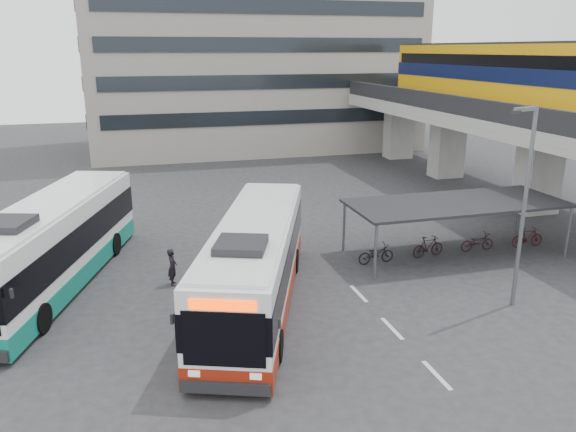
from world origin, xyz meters
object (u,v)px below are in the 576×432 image
object	(u,v)px
pedestrian	(172,267)
lamp_post	(524,197)
bus_teal	(52,245)
bus_main	(255,264)

from	to	relation	value
pedestrian	lamp_post	distance (m)	13.69
bus_teal	pedestrian	bearing A→B (deg)	1.75
pedestrian	bus_teal	bearing A→B (deg)	82.12
bus_teal	lamp_post	distance (m)	18.18
lamp_post	bus_main	bearing A→B (deg)	148.27
bus_main	pedestrian	xyz separation A→B (m)	(-2.86, 2.75, -0.89)
bus_teal	pedestrian	distance (m)	4.89
pedestrian	bus_main	bearing A→B (deg)	-125.99
bus_main	lamp_post	xyz separation A→B (m)	(9.24, -2.64, 2.58)
bus_main	pedestrian	bearing A→B (deg)	156.62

